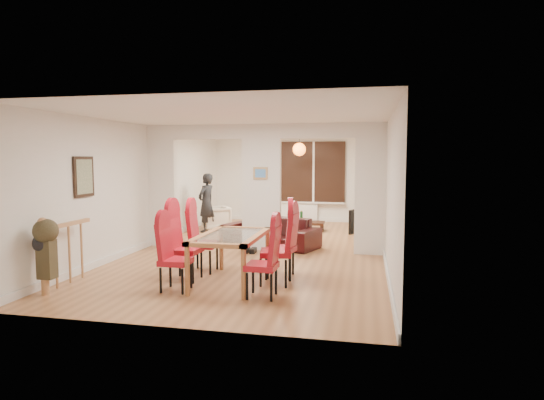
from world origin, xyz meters
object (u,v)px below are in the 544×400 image
(sofa, at_px, (270,232))
(bowl, at_px, (297,221))
(dining_table, at_px, (231,259))
(dining_chair_rb, at_px, (276,247))
(armchair, at_px, (216,218))
(television, at_px, (355,220))
(coffee_table, at_px, (304,226))
(dining_chair_lb, at_px, (186,244))
(dining_chair_ra, at_px, (262,260))
(dining_chair_lc, at_px, (203,240))
(dining_chair_rc, at_px, (281,244))
(person, at_px, (206,203))
(bottle, at_px, (301,216))
(dining_chair_la, at_px, (176,256))

(sofa, bearing_deg, bowl, 103.39)
(dining_table, relative_size, dining_chair_rb, 1.40)
(armchair, height_order, television, armchair)
(dining_chair_rb, relative_size, coffee_table, 1.09)
(dining_chair_lb, relative_size, bowl, 5.11)
(dining_table, relative_size, dining_chair_ra, 1.56)
(dining_chair_lc, height_order, armchair, dining_chair_lc)
(dining_chair_rc, height_order, person, person)
(dining_table, xyz_separation_m, dining_chair_rb, (0.68, 0.08, 0.20))
(sofa, bearing_deg, coffee_table, 99.03)
(dining_chair_lb, relative_size, person, 0.74)
(sofa, height_order, bottle, sofa)
(dining_chair_rb, bearing_deg, dining_chair_lb, 172.14)
(dining_chair_ra, xyz_separation_m, bowl, (-0.39, 5.80, -0.25))
(dining_chair_rc, height_order, television, dining_chair_rc)
(sofa, xyz_separation_m, bottle, (0.37, 2.23, 0.08))
(dining_chair_rc, xyz_separation_m, armchair, (-2.59, 4.41, -0.22))
(dining_chair_la, bearing_deg, sofa, 79.87)
(bowl, bearing_deg, dining_table, -92.52)
(dining_chair_lc, height_order, dining_chair_rb, dining_chair_rb)
(dining_chair_lb, height_order, bowl, dining_chair_lb)
(dining_chair_la, relative_size, dining_chair_rc, 0.95)
(bowl, bearing_deg, coffee_table, 15.78)
(dining_chair_rc, xyz_separation_m, television, (1.05, 4.85, -0.23))
(television, height_order, bowl, television)
(bowl, bearing_deg, dining_chair_rc, -84.58)
(dining_table, bearing_deg, dining_chair_rc, 37.66)
(dining_chair_lc, relative_size, bottle, 3.73)
(sofa, bearing_deg, dining_chair_rb, -56.06)
(sofa, bearing_deg, dining_chair_ra, -59.46)
(television, bearing_deg, dining_chair_lc, 177.29)
(dining_chair_rb, bearing_deg, person, 111.44)
(dining_chair_lb, distance_m, sofa, 3.07)
(dining_chair_rc, distance_m, bowl, 4.70)
(dining_chair_ra, height_order, dining_chair_rc, dining_chair_rc)
(bowl, bearing_deg, dining_chair_la, -98.79)
(dining_chair_rb, relative_size, bottle, 3.95)
(dining_table, distance_m, bowl, 5.20)
(dining_chair_la, height_order, coffee_table, dining_chair_la)
(bottle, bearing_deg, armchair, -172.33)
(television, bearing_deg, sofa, 167.17)
(armchair, height_order, bowl, armchair)
(dining_chair_la, bearing_deg, bottle, 80.04)
(dining_chair_ra, height_order, person, person)
(television, bearing_deg, dining_chair_rc, -168.43)
(dining_chair_lb, relative_size, bottle, 3.86)
(dining_chair_lb, distance_m, bowl, 5.27)
(dining_chair_lb, height_order, coffee_table, dining_chair_lb)
(dining_table, bearing_deg, dining_chair_lb, 178.18)
(dining_chair_rc, bearing_deg, person, 132.36)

